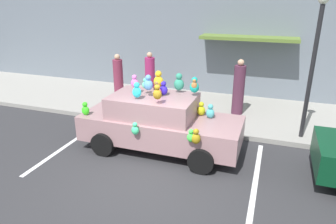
{
  "coord_description": "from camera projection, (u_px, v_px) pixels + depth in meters",
  "views": [
    {
      "loc": [
        2.52,
        -5.55,
        4.02
      ],
      "look_at": [
        -0.23,
        2.24,
        0.9
      ],
      "focal_mm": 32.85,
      "sensor_mm": 36.0,
      "label": 1
    }
  ],
  "objects": [
    {
      "name": "plush_covered_car",
      "position": [
        159.0,
        122.0,
        8.34
      ],
      "size": [
        4.32,
        1.93,
        2.16
      ],
      "color": "gray",
      "rests_on": "ground"
    },
    {
      "name": "storefront_building",
      "position": [
        215.0,
        18.0,
        12.27
      ],
      "size": [
        24.0,
        1.25,
        6.4
      ],
      "color": "slate",
      "rests_on": "ground"
    },
    {
      "name": "street_lamp_post",
      "position": [
        315.0,
        54.0,
        8.2
      ],
      "size": [
        0.28,
        0.28,
        3.96
      ],
      "color": "black",
      "rests_on": "sidewalk"
    },
    {
      "name": "sidewalk",
      "position": [
        198.0,
        109.0,
        11.48
      ],
      "size": [
        24.0,
        4.0,
        0.15
      ],
      "primitive_type": "cube",
      "color": "gray",
      "rests_on": "ground"
    },
    {
      "name": "parking_stripe_front",
      "position": [
        256.0,
        178.0,
        7.23
      ],
      "size": [
        0.12,
        3.6,
        0.01
      ],
      "primitive_type": "cube",
      "color": "silver",
      "rests_on": "ground"
    },
    {
      "name": "teddy_bear_on_sidewalk",
      "position": [
        154.0,
        107.0,
        10.69
      ],
      "size": [
        0.3,
        0.25,
        0.57
      ],
      "color": "#9E723D",
      "rests_on": "sidewalk"
    },
    {
      "name": "pedestrian_walking_past",
      "position": [
        239.0,
        89.0,
        10.52
      ],
      "size": [
        0.39,
        0.39,
        1.91
      ],
      "color": "#4D263B",
      "rests_on": "sidewalk"
    },
    {
      "name": "parking_stripe_rear",
      "position": [
        68.0,
        145.0,
        8.87
      ],
      "size": [
        0.12,
        3.6,
        0.01
      ],
      "primitive_type": "cube",
      "color": "silver",
      "rests_on": "ground"
    },
    {
      "name": "ground_plane",
      "position": [
        145.0,
        182.0,
        7.1
      ],
      "size": [
        60.0,
        60.0,
        0.0
      ],
      "primitive_type": "plane",
      "color": "#2D2D30"
    },
    {
      "name": "pedestrian_by_lamp",
      "position": [
        118.0,
        78.0,
        12.16
      ],
      "size": [
        0.38,
        0.38,
        1.78
      ],
      "color": "maroon",
      "rests_on": "sidewalk"
    },
    {
      "name": "pedestrian_near_shopfront",
      "position": [
        150.0,
        78.0,
        11.97
      ],
      "size": [
        0.38,
        0.38,
        1.89
      ],
      "color": "#992459",
      "rests_on": "sidewalk"
    }
  ]
}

